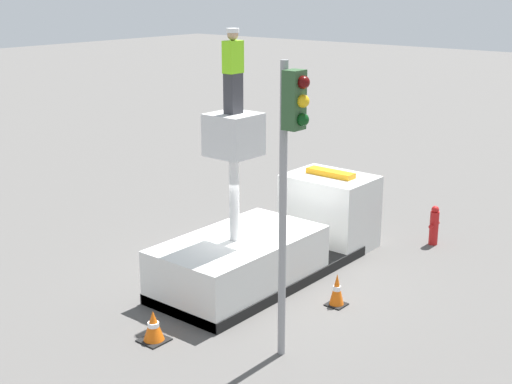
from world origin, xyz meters
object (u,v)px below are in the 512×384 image
Objects in this scene: bucket_truck at (274,241)px; traffic_cone_curbside at (337,290)px; traffic_cone_rear at (153,327)px; worker at (233,71)px; fire_hydrant at (434,225)px; traffic_light_pole at (290,154)px.

bucket_truck is 8.90× the size of traffic_cone_curbside.
traffic_cone_curbside is at bearing -27.34° from traffic_cone_rear.
worker is 1.64× the size of fire_hydrant.
traffic_cone_rear is (-2.76, -0.32, -4.62)m from worker.
worker is 5.13m from traffic_cone_curbside.
worker is (-1.42, 0.00, 4.13)m from bucket_truck.
worker is at bearing 159.45° from fire_hydrant.
bucket_truck is 3.68× the size of worker.
bucket_truck is at bearing 153.31° from fire_hydrant.
traffic_cone_rear is at bearing 116.93° from traffic_light_pole.
fire_hydrant is 4.77m from traffic_cone_curbside.
traffic_light_pole is 7.92m from fire_hydrant.
traffic_light_pole is 4.27m from traffic_cone_curbside.
worker is 0.32× the size of traffic_light_pole.
worker is at bearing 59.37° from traffic_light_pole.
fire_hydrant is (4.17, -2.10, -0.26)m from bucket_truck.
bucket_truck is at bearing 0.00° from worker.
worker is at bearing 6.70° from traffic_cone_rear.
worker reaches higher than traffic_light_pole.
worker is 2.76× the size of traffic_cone_rear.
traffic_cone_rear is at bearing -173.30° from worker.
traffic_cone_rear is at bearing 168.03° from fire_hydrant.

